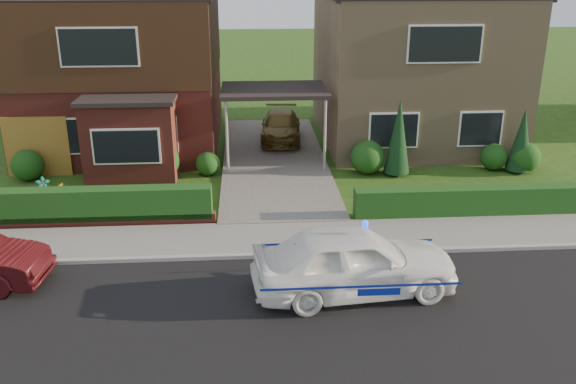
{
  "coord_description": "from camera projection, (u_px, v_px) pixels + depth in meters",
  "views": [
    {
      "loc": [
        -0.99,
        -10.78,
        7.0
      ],
      "look_at": [
        -0.01,
        3.5,
        1.6
      ],
      "focal_mm": 38.0,
      "sensor_mm": 36.0,
      "label": 1
    }
  ],
  "objects": [
    {
      "name": "ground",
      "position": [
        300.0,
        324.0,
        12.6
      ],
      "size": [
        120.0,
        120.0,
        0.0
      ],
      "primitive_type": "plane",
      "color": "#234412",
      "rests_on": "ground"
    },
    {
      "name": "shrub_left_mid",
      "position": [
        160.0,
        161.0,
        20.79
      ],
      "size": [
        1.32,
        1.32,
        1.32
      ],
      "primitive_type": "sphere",
      "color": "#143B12",
      "rests_on": "ground"
    },
    {
      "name": "hedge_right",
      "position": [
        480.0,
        216.0,
        17.97
      ],
      "size": [
        7.5,
        0.55,
        0.8
      ],
      "primitive_type": "cube",
      "color": "#143B12",
      "rests_on": "ground"
    },
    {
      "name": "driveway",
      "position": [
        275.0,
        160.0,
        22.85
      ],
      "size": [
        3.8,
        12.0,
        0.12
      ],
      "primitive_type": "cube",
      "color": "#666059",
      "rests_on": "ground"
    },
    {
      "name": "police_car",
      "position": [
        354.0,
        262.0,
        13.53
      ],
      "size": [
        4.18,
        4.71,
        1.71
      ],
      "rotation": [
        0.0,
        0.0,
        1.68
      ],
      "color": "white",
      "rests_on": "ground"
    },
    {
      "name": "shrub_right_near",
      "position": [
        368.0,
        157.0,
        21.37
      ],
      "size": [
        1.2,
        1.2,
        1.2
      ],
      "primitive_type": "sphere",
      "color": "#143B12",
      "rests_on": "ground"
    },
    {
      "name": "road",
      "position": [
        300.0,
        324.0,
        12.6
      ],
      "size": [
        60.0,
        6.0,
        0.02
      ],
      "primitive_type": "cube",
      "color": "black",
      "rests_on": "ground"
    },
    {
      "name": "potted_plant_c",
      "position": [
        115.0,
        204.0,
        17.74
      ],
      "size": [
        0.5,
        0.5,
        0.83
      ],
      "primitive_type": "imported",
      "rotation": [
        0.0,
        0.0,
        1.5
      ],
      "color": "gray",
      "rests_on": "ground"
    },
    {
      "name": "garage_door",
      "position": [
        37.0,
        147.0,
        21.0
      ],
      "size": [
        2.2,
        0.1,
        2.1
      ],
      "primitive_type": "cube",
      "color": "brown",
      "rests_on": "ground"
    },
    {
      "name": "conifer_b",
      "position": [
        521.0,
        142.0,
        21.35
      ],
      "size": [
        0.9,
        0.9,
        2.2
      ],
      "primitive_type": "cone",
      "color": "black",
      "rests_on": "ground"
    },
    {
      "name": "shrub_right_mid",
      "position": [
        494.0,
        157.0,
        21.8
      ],
      "size": [
        0.96,
        0.96,
        0.96
      ],
      "primitive_type": "sphere",
      "color": "#143B12",
      "rests_on": "ground"
    },
    {
      "name": "house_left",
      "position": [
        123.0,
        49.0,
        23.86
      ],
      "size": [
        7.5,
        9.53,
        7.25
      ],
      "color": "maroon",
      "rests_on": "ground"
    },
    {
      "name": "potted_plant_b",
      "position": [
        58.0,
        196.0,
        18.36
      ],
      "size": [
        0.57,
        0.56,
        0.8
      ],
      "primitive_type": "imported",
      "rotation": [
        0.0,
        0.0,
        0.76
      ],
      "color": "gray",
      "rests_on": "ground"
    },
    {
      "name": "shrub_right_far",
      "position": [
        525.0,
        157.0,
        21.56
      ],
      "size": [
        1.08,
        1.08,
        1.08
      ],
      "primitive_type": "sphere",
      "color": "#143B12",
      "rests_on": "ground"
    },
    {
      "name": "house_right",
      "position": [
        413.0,
        50.0,
        24.74
      ],
      "size": [
        7.5,
        8.06,
        7.25
      ],
      "color": "#A18462",
      "rests_on": "ground"
    },
    {
      "name": "sidewalk",
      "position": [
        287.0,
        238.0,
        16.41
      ],
      "size": [
        60.0,
        2.0,
        0.1
      ],
      "primitive_type": "cube",
      "color": "slate",
      "rests_on": "ground"
    },
    {
      "name": "driveway_car",
      "position": [
        281.0,
        126.0,
        25.08
      ],
      "size": [
        1.84,
        3.99,
        1.13
      ],
      "primitive_type": "imported",
      "rotation": [
        0.0,
        0.0,
        -0.07
      ],
      "color": "brown",
      "rests_on": "driveway"
    },
    {
      "name": "conifer_a",
      "position": [
        398.0,
        139.0,
        21.0
      ],
      "size": [
        0.9,
        0.9,
        2.6
      ],
      "primitive_type": "cone",
      "color": "black",
      "rests_on": "ground"
    },
    {
      "name": "dwarf_wall",
      "position": [
        78.0,
        222.0,
        17.11
      ],
      "size": [
        7.7,
        0.25,
        0.36
      ],
      "primitive_type": "cube",
      "color": "maroon",
      "rests_on": "ground"
    },
    {
      "name": "hedge_left",
      "position": [
        80.0,
        225.0,
        17.31
      ],
      "size": [
        7.5,
        0.55,
        0.9
      ],
      "primitive_type": "cube",
      "color": "#143B12",
      "rests_on": "ground"
    },
    {
      "name": "potted_plant_a",
      "position": [
        44.0,
        190.0,
        18.81
      ],
      "size": [
        0.5,
        0.43,
        0.81
      ],
      "primitive_type": "imported",
      "rotation": [
        0.0,
        0.0,
        0.38
      ],
      "color": "gray",
      "rests_on": "ground"
    },
    {
      "name": "kerb",
      "position": [
        290.0,
        255.0,
        15.42
      ],
      "size": [
        60.0,
        0.16,
        0.12
      ],
      "primitive_type": "cube",
      "color": "#9E9993",
      "rests_on": "ground"
    },
    {
      "name": "carport_link",
      "position": [
        274.0,
        92.0,
        21.89
      ],
      "size": [
        3.8,
        3.0,
        2.77
      ],
      "color": "black",
      "rests_on": "ground"
    },
    {
      "name": "shrub_left_near",
      "position": [
        208.0,
        164.0,
        21.26
      ],
      "size": [
        0.84,
        0.84,
        0.84
      ],
      "primitive_type": "sphere",
      "color": "#143B12",
      "rests_on": "ground"
    },
    {
      "name": "shrub_left_far",
      "position": [
        27.0,
        165.0,
        20.73
      ],
      "size": [
        1.08,
        1.08,
        1.08
      ],
      "primitive_type": "sphere",
      "color": "#143B12",
      "rests_on": "ground"
    }
  ]
}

